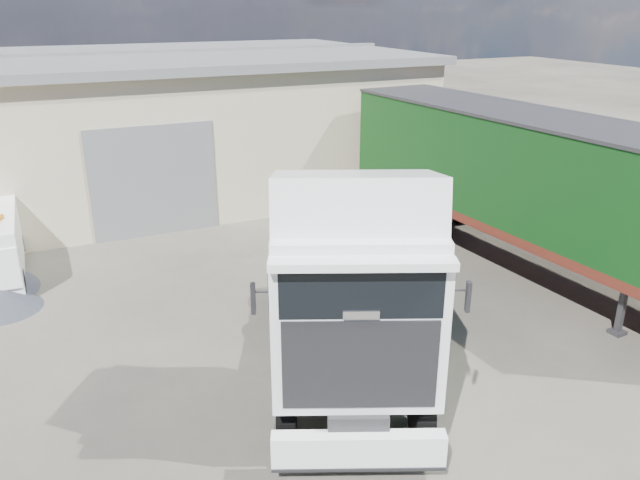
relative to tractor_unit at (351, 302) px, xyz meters
name	(u,v)px	position (x,y,z in m)	size (l,w,h in m)	color
ground	(355,372)	(0.49, 0.67, -2.02)	(120.00, 120.00, 0.00)	black
warehouse	(11,132)	(-5.51, 16.67, 0.64)	(30.60, 12.60, 5.42)	#BAAA8F
brick_boundary_wall	(562,180)	(11.99, 6.67, -0.77)	(0.35, 26.00, 2.50)	#933A25
tractor_unit	(351,302)	(0.00, 0.00, 0.00)	(5.33, 7.49, 4.80)	black
box_trailer	(523,175)	(7.44, 3.82, 0.65)	(3.61, 13.29, 4.37)	#2D2D30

